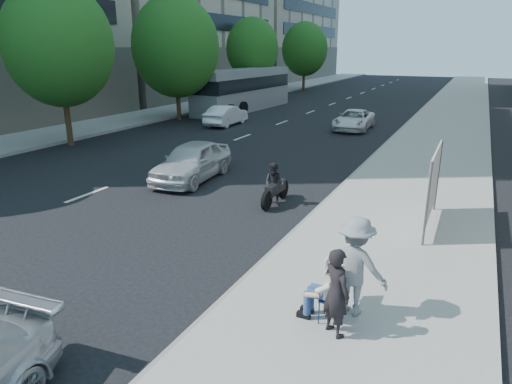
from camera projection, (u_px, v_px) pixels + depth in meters
The scene contains 16 objects.
ground at pixel (217, 250), 11.81m from camera, with size 160.00×160.00×0.00m, color black.
near_sidewalk at pixel (444, 133), 27.30m from camera, with size 5.00×120.00×0.15m, color gray.
far_sidewalk at pixel (162, 113), 35.89m from camera, with size 4.50×120.00×0.15m, color gray.
tree_far_b at pixel (59, 45), 22.79m from camera, with size 5.40×5.40×8.24m.
tree_far_c at pixel (176, 47), 31.41m from camera, with size 6.00×6.00×8.47m.
tree_far_d at pixel (252, 48), 41.75m from camera, with size 4.80×4.80×7.65m.
tree_far_e at pixel (305, 49), 53.80m from camera, with size 5.40×5.40×7.89m.
seated_protester at pixel (327, 285), 8.31m from camera, with size 0.83×1.12×1.31m.
jogger at pixel (355, 266), 8.48m from camera, with size 1.25×0.72×1.94m, color gray.
pedestrian_woman at pixel (336, 292), 7.87m from camera, with size 0.60×0.39×1.63m, color black.
protest_banner at pixel (433, 184), 12.62m from camera, with size 0.08×3.06×2.20m.
white_sedan_near at pixel (192, 161), 17.83m from camera, with size 1.77×4.40×1.50m, color silver.
white_sedan_mid at pixel (226, 115), 30.50m from camera, with size 1.40×4.02×1.32m, color white.
white_sedan_far at pixel (354, 120), 28.85m from camera, with size 2.05×4.45×1.24m, color white.
motorcycle at pixel (275, 186), 15.02m from camera, with size 0.69×2.04×1.42m.
bus at pixel (244, 90), 37.66m from camera, with size 3.16×12.16×3.30m.
Camera 1 is at (5.61, -9.29, 5.00)m, focal length 32.00 mm.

